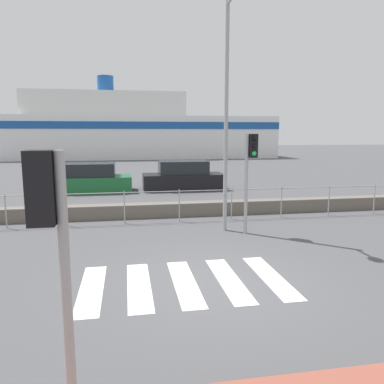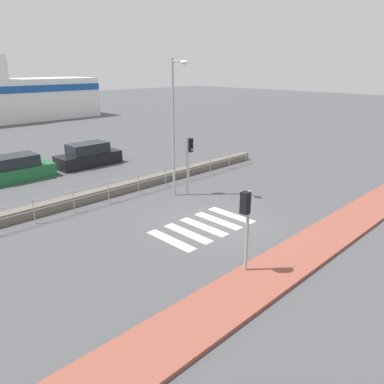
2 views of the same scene
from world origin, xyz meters
name	(u,v)px [view 1 (image 1 of 2)]	position (x,y,z in m)	size (l,w,h in m)	color
ground_plane	(216,280)	(0.00, 0.00, 0.00)	(160.00, 160.00, 0.00)	#4C4C4F
crosswalk	(185,282)	(-0.63, 0.00, 0.00)	(4.05, 2.40, 0.01)	silver
seawall	(176,209)	(0.00, 6.08, 0.24)	(20.13, 0.55, 0.47)	#6B6056
harbor_fence	(179,200)	(0.00, 5.20, 0.71)	(18.16, 0.04, 1.08)	#9EA0A3
traffic_light_near	(51,230)	(-2.41, -3.44, 2.05)	(0.34, 0.32, 2.79)	#9EA0A3
traffic_light_far	(250,161)	(1.81, 3.33, 2.14)	(0.34, 0.32, 2.92)	#9EA0A3
streetlamp	(228,93)	(1.20, 3.63, 4.07)	(0.32, 1.07, 6.66)	#9EA0A3
ferry_boat	(134,131)	(-0.76, 37.67, 3.18)	(31.61, 6.42, 9.30)	white
parked_car_green	(90,180)	(-3.52, 12.30, 0.62)	(4.10, 1.85, 1.45)	#1E6633
parked_car_black	(183,177)	(1.21, 12.30, 0.64)	(4.19, 1.71, 1.50)	black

